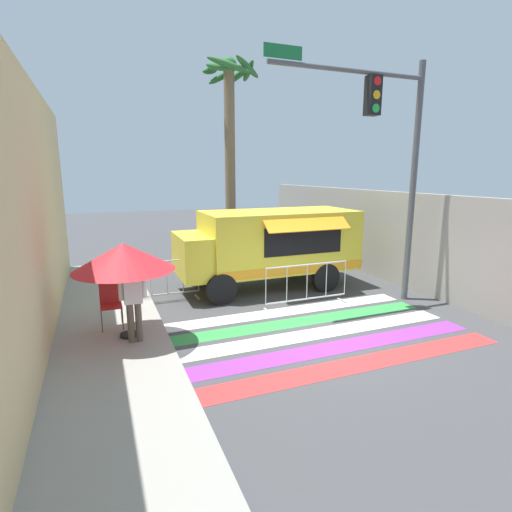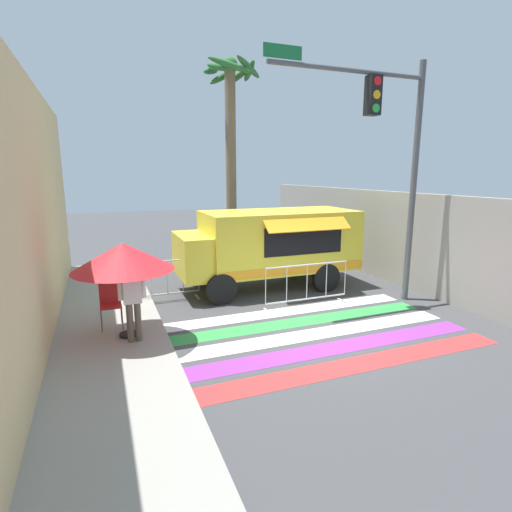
# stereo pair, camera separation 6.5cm
# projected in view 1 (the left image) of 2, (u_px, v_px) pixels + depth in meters

# --- Properties ---
(ground_plane) EXTENTS (60.00, 60.00, 0.00)m
(ground_plane) POSITION_uv_depth(u_px,v_px,m) (315.00, 331.00, 8.85)
(ground_plane) COLOR #424244
(sidewalk_left) EXTENTS (4.40, 16.00, 0.16)m
(sidewalk_left) POSITION_uv_depth(u_px,v_px,m) (47.00, 371.00, 6.90)
(sidewalk_left) COLOR #99968E
(sidewalk_left) RESTS_ON ground_plane
(building_left_facade) EXTENTS (0.25, 16.00, 5.24)m
(building_left_facade) POSITION_uv_depth(u_px,v_px,m) (21.00, 225.00, 6.33)
(building_left_facade) COLOR #DBBC84
(building_left_facade) RESTS_ON ground_plane
(concrete_wall_right) EXTENTS (0.20, 16.00, 2.86)m
(concrete_wall_right) POSITION_uv_depth(u_px,v_px,m) (387.00, 236.00, 12.86)
(concrete_wall_right) COLOR #A39E93
(concrete_wall_right) RESTS_ON ground_plane
(crosswalk_painted) EXTENTS (6.40, 3.60, 0.01)m
(crosswalk_painted) POSITION_uv_depth(u_px,v_px,m) (319.00, 333.00, 8.70)
(crosswalk_painted) COLOR red
(crosswalk_painted) RESTS_ON ground_plane
(food_truck) EXTENTS (5.31, 2.58, 2.32)m
(food_truck) POSITION_uv_depth(u_px,v_px,m) (266.00, 243.00, 11.86)
(food_truck) COLOR yellow
(food_truck) RESTS_ON ground_plane
(traffic_signal_pole) EXTENTS (4.36, 0.29, 6.14)m
(traffic_signal_pole) POSITION_uv_depth(u_px,v_px,m) (390.00, 142.00, 9.91)
(traffic_signal_pole) COLOR #515456
(traffic_signal_pole) RESTS_ON ground_plane
(patio_umbrella) EXTENTS (1.98, 1.98, 1.93)m
(patio_umbrella) POSITION_uv_depth(u_px,v_px,m) (124.00, 257.00, 7.81)
(patio_umbrella) COLOR black
(patio_umbrella) RESTS_ON sidewalk_left
(folding_chair) EXTENTS (0.44, 0.44, 0.96)m
(folding_chair) POSITION_uv_depth(u_px,v_px,m) (111.00, 301.00, 8.55)
(folding_chair) COLOR #4C4C51
(folding_chair) RESTS_ON sidewalk_left
(vendor_person) EXTENTS (0.53, 0.22, 1.69)m
(vendor_person) POSITION_uv_depth(u_px,v_px,m) (133.00, 295.00, 7.71)
(vendor_person) COLOR brown
(vendor_person) RESTS_ON sidewalk_left
(barricade_front) EXTENTS (2.35, 0.44, 1.14)m
(barricade_front) POSITION_uv_depth(u_px,v_px,m) (307.00, 285.00, 10.34)
(barricade_front) COLOR #B7BABF
(barricade_front) RESTS_ON ground_plane
(barricade_side) EXTENTS (1.76, 0.44, 1.14)m
(barricade_side) POSITION_uv_depth(u_px,v_px,m) (167.00, 281.00, 10.77)
(barricade_side) COLOR #B7BABF
(barricade_side) RESTS_ON ground_plane
(palm_tree) EXTENTS (2.37, 2.36, 7.66)m
(palm_tree) POSITION_uv_depth(u_px,v_px,m) (230.00, 130.00, 15.37)
(palm_tree) COLOR #7A664C
(palm_tree) RESTS_ON ground_plane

